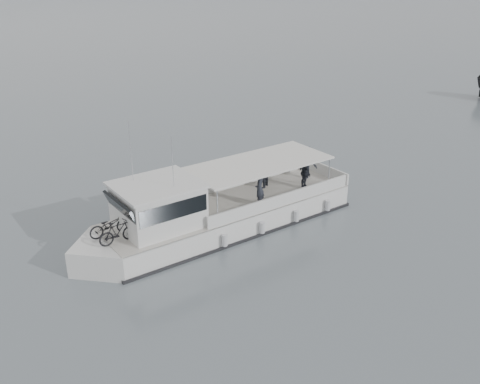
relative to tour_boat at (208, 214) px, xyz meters
name	(u,v)px	position (x,y,z in m)	size (l,w,h in m)	color
ground	(188,240)	(-1.03, -0.20, -0.93)	(1400.00, 1400.00, 0.00)	#50595F
tour_boat	(208,214)	(0.00, 0.00, 0.00)	(13.59, 5.48, 5.67)	silver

